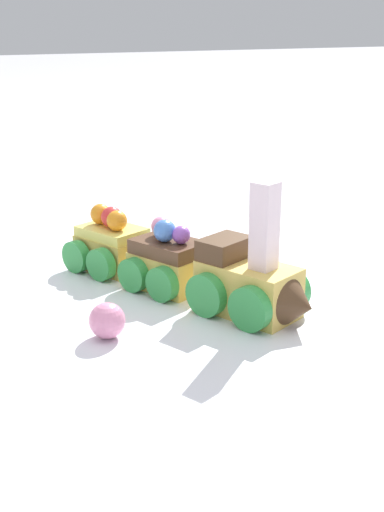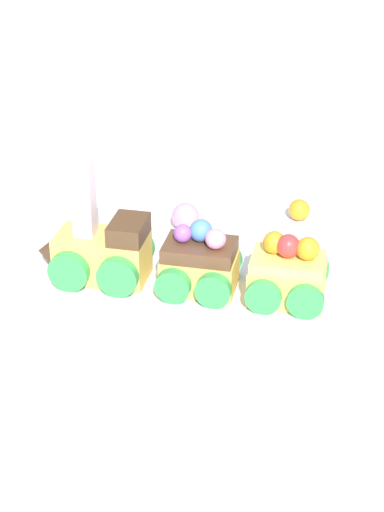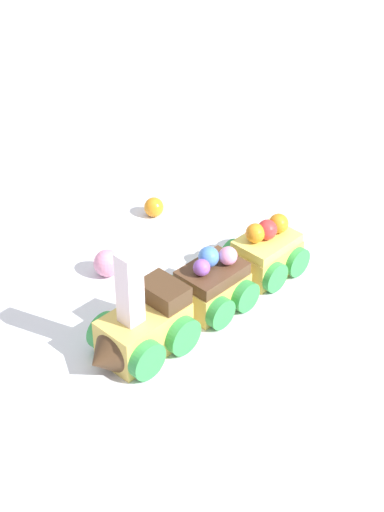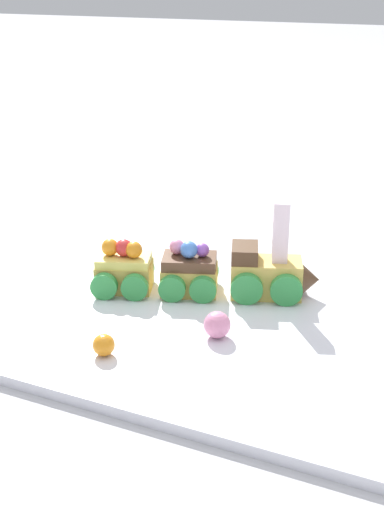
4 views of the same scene
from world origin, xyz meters
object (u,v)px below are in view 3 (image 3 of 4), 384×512
cake_train_locomotive (139,329)px  gumball_orange (154,207)px  cake_car_chocolate (212,285)px  cake_car_lemon (265,251)px  gumball_pink (107,263)px

cake_train_locomotive → gumball_orange: cake_train_locomotive is taller
gumball_orange → cake_car_chocolate: bearing=86.0°
gumball_orange → cake_train_locomotive: bearing=63.7°
cake_car_lemon → gumball_orange: cake_car_lemon is taller
cake_train_locomotive → cake_car_chocolate: bearing=-180.0°
cake_car_chocolate → cake_car_lemon: bearing=179.9°
cake_train_locomotive → cake_car_chocolate: (-0.09, -0.04, -0.00)m
cake_car_chocolate → cake_train_locomotive: bearing=0.0°
cake_car_chocolate → gumball_pink: bearing=-71.0°
cake_car_lemon → cake_car_chocolate: bearing=-0.1°
cake_train_locomotive → gumball_orange: (-0.11, -0.22, -0.02)m
cake_train_locomotive → gumball_pink: (-0.02, -0.13, -0.01)m
cake_train_locomotive → cake_car_lemon: bearing=180.0°
cake_car_lemon → gumball_orange: 0.17m
cake_train_locomotive → cake_car_lemon: cake_train_locomotive is taller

